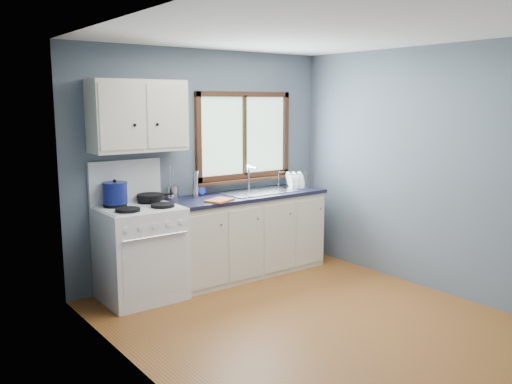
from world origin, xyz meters
TOP-DOWN VIEW (x-y plane):
  - floor at (0.00, 0.00)m, footprint 3.20×3.60m
  - ceiling at (0.00, 0.00)m, footprint 3.20×3.60m
  - wall_back at (0.00, 1.81)m, footprint 3.20×0.02m
  - wall_left at (-1.61, 0.00)m, footprint 0.02×3.60m
  - wall_right at (1.61, 0.00)m, footprint 0.02×3.60m
  - gas_range at (-0.95, 1.47)m, footprint 0.76×0.69m
  - base_cabinets at (0.36, 1.49)m, footprint 1.85×0.60m
  - countertop at (0.36, 1.49)m, footprint 1.89×0.64m
  - sink at (0.54, 1.49)m, footprint 0.84×0.46m
  - window at (0.54, 1.77)m, footprint 1.36×0.10m
  - upper_cabinets at (-0.85, 1.63)m, footprint 0.95×0.35m
  - skillet at (-0.75, 1.60)m, footprint 0.43×0.31m
  - stockpot at (-1.13, 1.61)m, footprint 0.31×0.31m
  - utensil_crock at (-0.45, 1.69)m, footprint 0.12×0.12m
  - thermos at (-0.23, 1.62)m, footprint 0.09×0.09m
  - soap_bottle at (-0.10, 1.68)m, footprint 0.11×0.11m
  - dish_towel at (-0.14, 1.28)m, footprint 0.33×0.29m
  - dish_rack at (1.08, 1.47)m, footprint 0.45×0.39m

SIDE VIEW (x-z plane):
  - floor at x=0.00m, z-range -0.02..0.00m
  - base_cabinets at x=0.36m, z-range -0.03..0.85m
  - gas_range at x=-0.95m, z-range -0.19..1.17m
  - sink at x=0.54m, z-range 0.64..1.08m
  - countertop at x=0.36m, z-range 0.88..0.92m
  - dish_towel at x=-0.14m, z-range 0.92..0.94m
  - dish_rack at x=1.08m, z-range 0.87..1.07m
  - skillet at x=-0.75m, z-range 0.96..1.01m
  - utensil_crock at x=-0.45m, z-range 0.82..1.17m
  - soap_bottle at x=-0.10m, z-range 0.92..1.18m
  - thermos at x=-0.23m, z-range 0.92..1.21m
  - stockpot at x=-1.13m, z-range 0.95..1.19m
  - wall_back at x=0.00m, z-range 0.00..2.50m
  - wall_left at x=-1.61m, z-range 0.00..2.50m
  - wall_right at x=1.61m, z-range 0.00..2.50m
  - window at x=0.54m, z-range 0.96..1.99m
  - upper_cabinets at x=-0.85m, z-range 1.45..2.15m
  - ceiling at x=0.00m, z-range 2.50..2.52m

